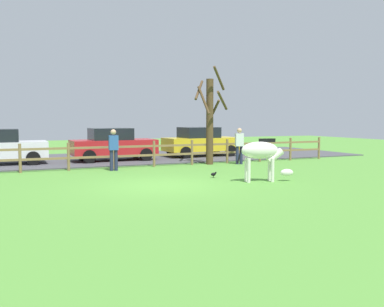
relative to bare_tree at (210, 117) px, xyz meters
The scene contains 10 objects.
ground_plane 6.69m from the bare_tree, 129.62° to the right, with size 60.00×60.00×0.00m, color #549338.
parking_asphalt 6.34m from the bare_tree, 132.57° to the left, with size 28.00×7.40×0.05m, color #47474C.
paddock_fence 4.63m from the bare_tree, behind, with size 21.43×0.11×1.12m.
bare_tree is the anchor object (origin of this frame).
zebra 5.61m from the bare_tree, 97.91° to the right, with size 1.91×0.76×1.41m.
crow_on_grass 4.79m from the bare_tree, 114.18° to the right, with size 0.21×0.10×0.20m.
parked_car_yellow 3.91m from the bare_tree, 71.91° to the left, with size 4.09×2.07×1.56m.
parked_car_red 4.98m from the bare_tree, 140.47° to the left, with size 4.05×1.98×1.56m.
visitor_left_of_tree 4.72m from the bare_tree, behind, with size 0.37×0.24×1.64m.
visitor_right_of_tree 1.80m from the bare_tree, 21.21° to the right, with size 0.40×0.30×1.64m.
Camera 1 is at (-4.22, -12.12, 2.04)m, focal length 39.33 mm.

